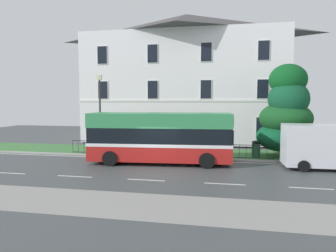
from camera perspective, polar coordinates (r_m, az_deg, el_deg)
name	(u,v)px	position (r m, az deg, el deg)	size (l,w,h in m)	color
ground_plane	(157,169)	(18.25, -2.10, -8.21)	(60.00, 56.00, 0.18)	#424648
georgian_townhouse	(186,77)	(31.74, 3.41, 9.29)	(19.50, 9.84, 12.82)	white
iron_verge_railing	(167,149)	(21.63, -0.17, -4.42)	(14.74, 0.04, 0.97)	black
evergreen_tree	(285,113)	(22.90, 21.40, 2.25)	(3.83, 3.66, 6.56)	#423328
single_decker_bus	(160,137)	(19.57, -1.49, -2.12)	(9.35, 3.13, 3.30)	#AF1E1B
white_panel_van	(325,147)	(20.28, 27.65, -3.48)	(5.26, 2.24, 2.67)	silver
street_lamp_post	(100,108)	(23.73, -12.80, 3.42)	(0.36, 0.24, 5.93)	#333338
litter_bin	(256,149)	(22.20, 16.33, -4.16)	(0.56, 0.56, 1.16)	#23472D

